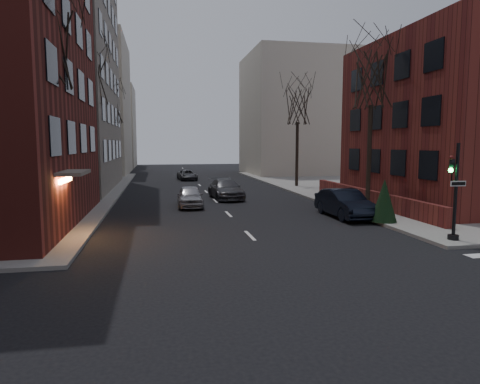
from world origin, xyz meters
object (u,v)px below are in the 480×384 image
object	(u,v)px
streetlamp_near	(90,142)
parked_sedan	(344,203)
tree_right_b	(298,106)
tree_right_a	(372,79)
traffic_signal	(454,198)
car_lane_silver	(190,196)
tree_left_c	(110,105)
car_lane_gray	(226,189)
car_lane_far	(187,175)
tree_left_a	(43,43)
evergreen_shrub	(384,200)
tree_left_b	(87,76)
streetlamp_far	(119,143)

from	to	relation	value
streetlamp_near	parked_sedan	size ratio (longest dim) A/B	1.31
tree_right_b	tree_right_a	bearing A→B (deg)	-90.00
tree_right_a	parked_sedan	size ratio (longest dim) A/B	2.03
traffic_signal	car_lane_silver	size ratio (longest dim) A/B	0.99
tree_left_c	parked_sedan	size ratio (longest dim) A/B	2.03
tree_left_c	car_lane_gray	distance (m)	19.31
tree_right_a	car_lane_far	world-z (taller)	tree_right_a
car_lane_silver	car_lane_gray	size ratio (longest dim) A/B	0.80
tree_left_a	evergreen_shrub	world-z (taller)	tree_left_a
car_lane_silver	tree_left_b	bearing A→B (deg)	147.64
tree_left_a	car_lane_silver	bearing A→B (deg)	47.41
tree_left_a	tree_left_b	size ratio (longest dim) A/B	0.95
tree_left_b	tree_right_b	size ratio (longest dim) A/B	1.18
traffic_signal	tree_left_a	distance (m)	18.66
car_lane_gray	evergreen_shrub	distance (m)	13.26
traffic_signal	tree_left_a	size ratio (longest dim) A/B	0.39
traffic_signal	car_lane_gray	distance (m)	17.51
tree_left_b	evergreen_shrub	distance (m)	21.85
car_lane_silver	evergreen_shrub	xyz separation A→B (m)	(9.30, -8.02, 0.56)
traffic_signal	car_lane_silver	world-z (taller)	traffic_signal
car_lane_gray	streetlamp_far	bearing A→B (deg)	114.86
traffic_signal	tree_left_b	distance (m)	24.87
tree_right_a	tree_right_b	distance (m)	14.01
tree_right_a	car_lane_gray	world-z (taller)	tree_right_a
tree_left_a	streetlamp_far	xyz separation A→B (m)	(0.60, 28.00, -4.23)
tree_left_a	car_lane_silver	xyz separation A→B (m)	(6.80, 7.40, -7.78)
tree_left_a	tree_right_b	size ratio (longest dim) A/B	1.12
tree_left_b	tree_right_a	size ratio (longest dim) A/B	1.11
tree_right_b	evergreen_shrub	bearing A→B (deg)	-94.61
car_lane_far	tree_left_c	bearing A→B (deg)	-170.34
tree_left_c	tree_right_b	distance (m)	19.34
tree_left_b	car_lane_far	size ratio (longest dim) A/B	2.61
tree_right_b	evergreen_shrub	distance (m)	19.73
tree_left_b	traffic_signal	bearing A→B (deg)	-45.46
tree_right_b	streetlamp_near	distance (m)	20.01
car_lane_silver	tree_left_a	bearing A→B (deg)	-130.84
tree_left_c	car_lane_gray	xyz separation A→B (m)	(9.73, -15.00, -7.29)
traffic_signal	tree_right_b	size ratio (longest dim) A/B	0.44
tree_right_b	evergreen_shrub	world-z (taller)	tree_right_b
streetlamp_far	car_lane_gray	distance (m)	19.61
traffic_signal	evergreen_shrub	size ratio (longest dim) A/B	1.83
traffic_signal	streetlamp_far	xyz separation A→B (m)	(-16.14, 33.01, 2.33)
streetlamp_far	car_lane_far	size ratio (longest dim) A/B	1.52
tree_right_a	streetlamp_near	xyz separation A→B (m)	(-17.00, 4.00, -3.79)
tree_left_c	streetlamp_far	distance (m)	4.33
traffic_signal	streetlamp_near	bearing A→B (deg)	141.13
tree_right_b	car_lane_far	size ratio (longest dim) A/B	2.22
evergreen_shrub	tree_right_a	bearing A→B (deg)	72.01
tree_left_c	streetlamp_far	world-z (taller)	tree_left_c
tree_left_b	streetlamp_near	distance (m)	6.18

